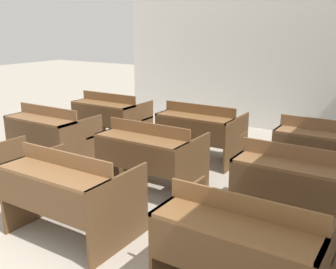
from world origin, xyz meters
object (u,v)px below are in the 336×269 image
(bench_front_center, at_px, (71,190))
(bench_third_center, at_px, (201,130))
(bench_second_center, at_px, (151,154))
(bench_second_right, at_px, (297,183))
(bench_third_left, at_px, (111,116))
(bench_second_left, at_px, (52,133))
(bench_third_right, at_px, (325,150))
(bench_front_right, at_px, (244,244))

(bench_front_center, relative_size, bench_third_center, 1.00)
(bench_second_center, distance_m, bench_third_center, 1.29)
(bench_second_right, relative_size, bench_third_left, 1.00)
(bench_second_left, relative_size, bench_third_right, 1.00)
(bench_front_center, bearing_deg, bench_second_left, 142.86)
(bench_second_left, xyz_separation_m, bench_third_right, (3.44, 1.26, 0.00))
(bench_second_center, relative_size, bench_third_right, 1.00)
(bench_second_right, bearing_deg, bench_third_center, 143.83)
(bench_third_center, relative_size, bench_third_right, 1.00)
(bench_front_right, height_order, bench_third_left, same)
(bench_front_center, height_order, bench_third_left, same)
(bench_second_center, bearing_deg, bench_front_center, -90.70)
(bench_front_right, relative_size, bench_second_right, 1.00)
(bench_second_center, distance_m, bench_third_left, 2.17)
(bench_second_right, xyz_separation_m, bench_third_right, (0.00, 1.26, 0.00))
(bench_third_left, distance_m, bench_third_center, 1.72)
(bench_front_center, height_order, bench_second_left, same)
(bench_front_center, height_order, bench_third_center, same)
(bench_second_left, relative_size, bench_second_right, 1.00)
(bench_third_center, height_order, bench_third_right, same)
(bench_front_right, xyz_separation_m, bench_second_right, (0.02, 1.31, 0.00))
(bench_front_right, distance_m, bench_third_left, 4.29)
(bench_third_left, relative_size, bench_third_center, 1.00)
(bench_second_right, height_order, bench_third_center, same)
(bench_third_right, bearing_deg, bench_third_center, 179.92)
(bench_second_center, xyz_separation_m, bench_third_right, (1.71, 1.28, 0.00))
(bench_second_left, bearing_deg, bench_third_left, 90.10)
(bench_third_left, bearing_deg, bench_second_center, -37.14)
(bench_third_left, bearing_deg, bench_second_right, -20.46)
(bench_second_right, height_order, bench_third_right, same)
(bench_third_center, bearing_deg, bench_second_left, -143.65)
(bench_front_center, distance_m, bench_front_right, 1.70)
(bench_third_left, bearing_deg, bench_second_left, -89.90)
(bench_front_center, xyz_separation_m, bench_second_center, (0.02, 1.27, 0.00))
(bench_third_left, xyz_separation_m, bench_third_center, (1.72, -0.02, 0.00))
(bench_front_right, distance_m, bench_third_center, 3.09)
(bench_front_center, bearing_deg, bench_second_right, 37.11)
(bench_second_left, relative_size, bench_second_center, 1.00)
(bench_second_center, xyz_separation_m, bench_second_right, (1.70, 0.03, 0.00))
(bench_front_right, distance_m, bench_second_right, 1.31)
(bench_third_left, xyz_separation_m, bench_third_right, (3.44, -0.03, 0.00))
(bench_second_center, distance_m, bench_third_right, 2.14)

